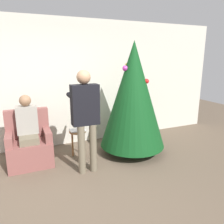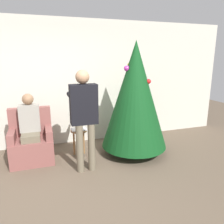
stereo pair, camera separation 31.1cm
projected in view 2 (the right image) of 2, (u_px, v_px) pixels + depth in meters
name	position (u px, v px, depth m)	size (l,w,h in m)	color
ground_plane	(83.00, 201.00, 2.98)	(14.00, 14.00, 0.00)	brown
wall_back	(61.00, 84.00, 4.70)	(8.00, 0.06, 2.70)	beige
christmas_tree	(135.00, 95.00, 4.21)	(1.29, 1.29, 2.21)	brown
armchair	(32.00, 143.00, 4.07)	(0.76, 0.61, 0.99)	brown
person_seated	(30.00, 125.00, 3.96)	(0.36, 0.46, 1.27)	#6B604C
person_standing	(84.00, 112.00, 3.58)	(0.46, 0.57, 1.71)	#6B604C
side_stool	(79.00, 135.00, 4.27)	(0.32, 0.32, 0.54)	olive
laptop	(79.00, 129.00, 4.24)	(0.29, 0.21, 0.02)	silver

